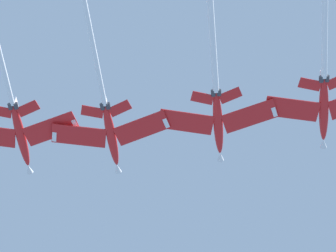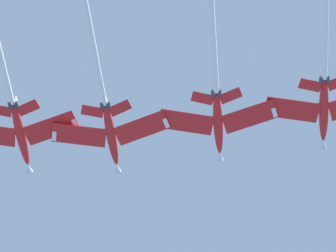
# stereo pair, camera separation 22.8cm
# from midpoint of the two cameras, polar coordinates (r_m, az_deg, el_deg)

# --- Properties ---
(jet_far_left) EXTENTS (38.96, 19.58, 9.92)m
(jet_far_left) POSITION_cam_midpoint_polar(r_m,az_deg,el_deg) (116.54, -12.42, 1.22)
(jet_far_left) COLOR red
(jet_inner_left) EXTENTS (37.75, 19.55, 10.42)m
(jet_inner_left) POSITION_cam_midpoint_polar(r_m,az_deg,el_deg) (113.78, -5.04, 1.27)
(jet_inner_left) COLOR red
(jet_centre) EXTENTS (37.12, 19.61, 9.84)m
(jet_centre) POSITION_cam_midpoint_polar(r_m,az_deg,el_deg) (112.51, 3.99, 3.17)
(jet_centre) COLOR red
(jet_inner_right) EXTENTS (37.37, 19.58, 9.96)m
(jet_inner_right) POSITION_cam_midpoint_polar(r_m,az_deg,el_deg) (114.95, 12.73, 4.03)
(jet_inner_right) COLOR red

